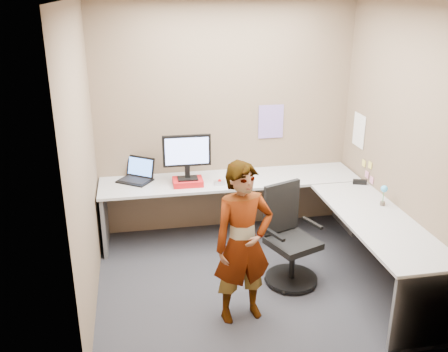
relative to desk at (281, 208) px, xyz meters
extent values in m
plane|color=#25252A|center=(-0.44, -0.39, -0.59)|extent=(3.00, 3.00, 0.00)
plane|color=brown|center=(-0.44, 0.91, 0.76)|extent=(3.00, 0.00, 3.00)
plane|color=brown|center=(1.06, -0.39, 0.76)|extent=(0.00, 2.70, 2.70)
plane|color=brown|center=(-1.94, -0.39, 0.76)|extent=(0.00, 2.70, 2.70)
cube|color=#B6B6B6|center=(-0.44, 0.59, 0.13)|extent=(2.96, 0.65, 0.03)
cube|color=#B6B6B6|center=(0.74, -0.71, 0.13)|extent=(0.65, 1.91, 0.03)
cube|color=#59595B|center=(-1.88, 0.59, -0.24)|extent=(0.04, 0.60, 0.70)
cube|color=#59595B|center=(1.00, 0.59, -0.24)|extent=(0.04, 0.60, 0.70)
cube|color=#59595B|center=(0.74, -1.63, -0.24)|extent=(0.60, 0.04, 0.70)
cube|color=#B61215|center=(-0.94, 0.50, 0.17)|extent=(0.33, 0.25, 0.07)
cube|color=black|center=(-0.94, 0.50, 0.22)|extent=(0.22, 0.16, 0.02)
cube|color=black|center=(-0.94, 0.52, 0.29)|extent=(0.06, 0.04, 0.13)
cube|color=black|center=(-0.94, 0.52, 0.53)|extent=(0.53, 0.05, 0.35)
cube|color=#92A9FC|center=(-0.94, 0.50, 0.53)|extent=(0.47, 0.01, 0.30)
cube|color=black|center=(-1.51, 0.70, 0.15)|extent=(0.44, 0.42, 0.02)
cube|color=black|center=(-1.44, 0.81, 0.28)|extent=(0.33, 0.26, 0.23)
cube|color=#4578DB|center=(-1.44, 0.81, 0.28)|extent=(0.29, 0.22, 0.19)
cube|color=#B7B7BC|center=(-0.59, 0.44, 0.16)|extent=(0.12, 0.08, 0.04)
sphere|color=#B00E0B|center=(-0.59, 0.43, 0.19)|extent=(0.04, 0.04, 0.04)
cone|color=white|center=(-0.28, 0.45, 0.17)|extent=(0.10, 0.10, 0.06)
cube|color=black|center=(0.95, 0.16, 0.17)|extent=(0.16, 0.08, 0.05)
cylinder|color=brown|center=(0.93, -0.42, 0.16)|extent=(0.05, 0.05, 0.04)
cylinder|color=#338C3F|center=(0.93, -0.42, 0.25)|extent=(0.01, 0.01, 0.14)
sphere|color=#46BAF9|center=(0.93, -0.42, 0.32)|extent=(0.07, 0.07, 0.07)
cube|color=#846BB7|center=(0.11, 0.90, 0.71)|extent=(0.30, 0.01, 0.40)
cube|color=white|center=(1.05, 0.51, 0.66)|extent=(0.01, 0.28, 0.38)
cube|color=#F2E059|center=(1.05, 0.16, 0.36)|extent=(0.01, 0.07, 0.07)
cube|color=pink|center=(1.05, 0.21, 0.23)|extent=(0.01, 0.07, 0.07)
cube|color=pink|center=(1.05, 0.09, 0.21)|extent=(0.01, 0.07, 0.07)
cube|color=#F2E059|center=(1.05, 0.31, 0.33)|extent=(0.01, 0.07, 0.07)
cylinder|color=black|center=(-0.02, -0.51, -0.55)|extent=(0.53, 0.53, 0.04)
cylinder|color=black|center=(-0.02, -0.51, -0.34)|extent=(0.06, 0.06, 0.38)
cube|color=black|center=(-0.02, -0.51, -0.15)|extent=(0.56, 0.56, 0.07)
cube|color=black|center=(-0.10, -0.31, 0.16)|extent=(0.40, 0.19, 0.52)
cube|color=black|center=(-0.24, -0.59, 0.01)|extent=(0.14, 0.28, 0.03)
cube|color=black|center=(0.20, -0.42, 0.01)|extent=(0.14, 0.28, 0.03)
imported|color=#999399|center=(-0.63, -0.95, 0.15)|extent=(0.59, 0.44, 1.47)
camera|label=1|loc=(-1.48, -4.64, 2.20)|focal=40.00mm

